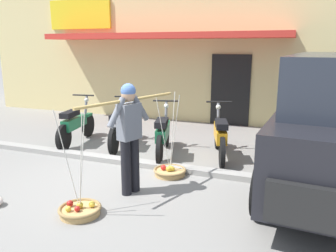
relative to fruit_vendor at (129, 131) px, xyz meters
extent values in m
plane|color=gray|center=(-0.36, 0.44, -0.98)|extent=(90.00, 90.00, 0.00)
cube|color=gray|center=(-0.36, 1.14, -0.93)|extent=(20.00, 0.24, 0.10)
cylinder|color=black|center=(0.03, 0.08, -0.55)|extent=(0.15, 0.15, 0.86)
cylinder|color=black|center=(-0.03, -0.08, -0.55)|extent=(0.15, 0.15, 0.86)
cube|color=slate|center=(0.00, 0.00, 0.15)|extent=(0.30, 0.39, 0.54)
sphere|color=tan|center=(0.00, 0.00, 0.56)|extent=(0.21, 0.21, 0.21)
sphere|color=#4C70B2|center=(0.00, 0.00, 0.61)|extent=(0.22, 0.22, 0.22)
cylinder|color=slate|center=(0.08, 0.23, 0.32)|extent=(0.20, 0.35, 0.43)
cylinder|color=slate|center=(-0.08, -0.23, 0.32)|extent=(0.20, 0.35, 0.43)
cylinder|color=tan|center=(0.00, 0.00, 0.47)|extent=(0.67, 1.79, 0.04)
cylinder|color=tan|center=(0.31, 0.89, -0.93)|extent=(0.53, 0.53, 0.09)
torus|color=olive|center=(0.31, 0.89, -0.88)|extent=(0.58, 0.58, 0.05)
sphere|color=gold|center=(0.31, 0.89, -0.84)|extent=(0.09, 0.09, 0.09)
sphere|color=gold|center=(0.31, 0.84, -0.84)|extent=(0.09, 0.09, 0.09)
sphere|color=gold|center=(0.37, 0.87, -0.85)|extent=(0.08, 0.08, 0.08)
sphere|color=yellow|center=(0.34, 0.87, -0.84)|extent=(0.09, 0.09, 0.09)
sphere|color=#63993A|center=(0.32, 0.89, -0.84)|extent=(0.09, 0.09, 0.09)
sphere|color=red|center=(0.20, 0.86, -0.84)|extent=(0.10, 0.10, 0.10)
cylinder|color=silver|center=(0.31, 1.01, -0.21)|extent=(0.01, 0.26, 1.36)
cylinder|color=silver|center=(0.21, 0.83, -0.21)|extent=(0.22, 0.13, 1.36)
cylinder|color=silver|center=(0.42, 0.83, -0.21)|extent=(0.22, 0.13, 1.36)
cylinder|color=tan|center=(-0.31, -0.89, -0.93)|extent=(0.53, 0.53, 0.09)
torus|color=olive|center=(-0.31, -0.89, -0.88)|extent=(0.58, 0.58, 0.05)
sphere|color=gold|center=(-0.40, -1.01, -0.85)|extent=(0.08, 0.08, 0.08)
sphere|color=gold|center=(-0.31, -0.88, -0.84)|extent=(0.09, 0.09, 0.09)
sphere|color=#AC1F1B|center=(-0.47, -0.88, -0.85)|extent=(0.09, 0.09, 0.09)
sphere|color=yellow|center=(-0.19, -0.79, -0.85)|extent=(0.08, 0.08, 0.08)
sphere|color=#B3201C|center=(-0.29, -0.97, -0.85)|extent=(0.08, 0.08, 0.08)
cylinder|color=silver|center=(-0.31, -0.77, -0.21)|extent=(0.01, 0.26, 1.36)
cylinder|color=silver|center=(-0.42, -0.95, -0.21)|extent=(0.22, 0.13, 1.36)
cylinder|color=silver|center=(-0.21, -0.95, -0.21)|extent=(0.22, 0.13, 1.36)
cylinder|color=black|center=(-2.53, 2.63, -0.69)|extent=(0.17, 0.59, 0.58)
cylinder|color=black|center=(-2.33, 1.41, -0.69)|extent=(0.17, 0.59, 0.58)
cube|color=#19663D|center=(-2.53, 2.63, -0.43)|extent=(0.18, 0.30, 0.06)
cube|color=#19663D|center=(-2.41, 1.92, -0.47)|extent=(0.34, 0.92, 0.24)
cube|color=black|center=(-2.38, 1.74, -0.23)|extent=(0.31, 0.59, 0.12)
cylinder|color=slate|center=(-2.51, 2.53, -0.30)|extent=(0.11, 0.30, 0.76)
cylinder|color=black|center=(-2.50, 2.45, 0.09)|extent=(0.54, 0.12, 0.04)
sphere|color=silver|center=(-2.53, 2.61, -0.05)|extent=(0.11, 0.11, 0.11)
cylinder|color=black|center=(-1.47, 2.78, -0.69)|extent=(0.21, 0.58, 0.58)
cylinder|color=black|center=(-1.19, 1.57, -0.69)|extent=(0.21, 0.58, 0.58)
cube|color=silver|center=(-1.47, 2.78, -0.43)|extent=(0.20, 0.30, 0.06)
cube|color=silver|center=(-1.31, 2.08, -0.47)|extent=(0.39, 0.92, 0.24)
cube|color=black|center=(-1.27, 1.90, -0.23)|extent=(0.34, 0.59, 0.12)
cylinder|color=slate|center=(-1.45, 2.68, -0.30)|extent=(0.12, 0.30, 0.76)
cylinder|color=black|center=(-1.43, 2.60, 0.09)|extent=(0.53, 0.15, 0.04)
sphere|color=silver|center=(-1.46, 2.76, -0.05)|extent=(0.11, 0.11, 0.11)
cylinder|color=black|center=(-0.38, 2.53, -0.69)|extent=(0.23, 0.58, 0.58)
cylinder|color=black|center=(-0.06, 1.33, -0.69)|extent=(0.23, 0.58, 0.58)
cube|color=#19663D|center=(-0.38, 2.53, -0.43)|extent=(0.21, 0.31, 0.06)
cube|color=#19663D|center=(-0.20, 1.83, -0.47)|extent=(0.43, 0.92, 0.24)
cube|color=black|center=(-0.15, 1.66, -0.23)|extent=(0.36, 0.60, 0.12)
cylinder|color=slate|center=(-0.36, 2.43, -0.30)|extent=(0.14, 0.30, 0.76)
cylinder|color=black|center=(-0.34, 2.35, 0.09)|extent=(0.53, 0.17, 0.04)
sphere|color=silver|center=(-0.38, 2.51, -0.05)|extent=(0.11, 0.11, 0.11)
cylinder|color=black|center=(0.72, 2.80, -0.69)|extent=(0.24, 0.58, 0.58)
cylinder|color=black|center=(1.08, 1.62, -0.69)|extent=(0.24, 0.58, 0.58)
cube|color=orange|center=(0.72, 2.80, -0.43)|extent=(0.21, 0.31, 0.06)
cube|color=orange|center=(0.93, 2.12, -0.47)|extent=(0.45, 0.92, 0.24)
cube|color=black|center=(0.98, 1.94, -0.23)|extent=(0.37, 0.60, 0.12)
cylinder|color=slate|center=(0.75, 2.71, -0.30)|extent=(0.14, 0.30, 0.76)
cylinder|color=black|center=(0.77, 2.63, 0.09)|extent=(0.53, 0.19, 0.04)
sphere|color=silver|center=(0.73, 2.79, -0.05)|extent=(0.11, 0.11, 0.11)
cylinder|color=black|center=(2.00, -0.03, -0.60)|extent=(0.32, 0.78, 0.76)
cylinder|color=black|center=(2.23, 2.87, -0.60)|extent=(0.32, 0.78, 0.76)
cube|color=#DBC684|center=(-1.42, 7.70, 1.12)|extent=(13.00, 5.00, 4.20)
cube|color=red|center=(-1.42, 4.70, 1.52)|extent=(7.15, 1.00, 0.16)
cube|color=yellow|center=(-4.34, 5.15, 2.22)|extent=(2.20, 0.08, 0.90)
cube|color=black|center=(0.53, 5.18, 0.02)|extent=(1.10, 0.06, 2.00)
camera|label=1|loc=(2.28, -4.36, 1.24)|focal=36.14mm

